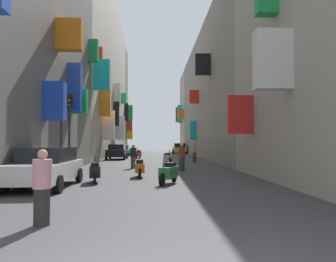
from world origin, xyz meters
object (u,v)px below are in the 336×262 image
object	(u,v)px
parked_car_white	(47,166)
parked_car_black	(117,151)
pedestrian_crossing	(133,157)
traffic_light_far_corner	(69,119)
scooter_red	(138,154)
pedestrian_mid_street	(182,157)
parked_car_yellow	(179,148)
traffic_light_near_corner	(61,112)
pedestrian_near_right	(194,152)
scooter_silver	(168,158)
scooter_orange	(140,168)
parked_car_green	(122,150)
scooter_green	(169,172)
scooter_black	(95,172)
pedestrian_near_left	(42,188)

from	to	relation	value
parked_car_white	parked_car_black	distance (m)	20.65
pedestrian_crossing	traffic_light_far_corner	bearing A→B (deg)	-137.34
parked_car_white	scooter_red	size ratio (longest dim) A/B	2.58
pedestrian_mid_street	traffic_light_far_corner	size ratio (longest dim) A/B	0.37
pedestrian_mid_street	parked_car_yellow	bearing A→B (deg)	85.93
traffic_light_far_corner	traffic_light_near_corner	bearing A→B (deg)	-87.42
pedestrian_crossing	pedestrian_near_right	bearing A→B (deg)	52.70
scooter_silver	scooter_red	size ratio (longest dim) A/B	1.01
scooter_orange	pedestrian_crossing	world-z (taller)	pedestrian_crossing
pedestrian_mid_street	parked_car_green	bearing A→B (deg)	104.55
scooter_green	pedestrian_mid_street	distance (m)	6.11
scooter_black	scooter_orange	xyz separation A→B (m)	(1.77, 2.09, -0.00)
pedestrian_mid_street	scooter_black	bearing A→B (deg)	-126.88
pedestrian_near_left	pedestrian_near_right	world-z (taller)	pedestrian_near_right
scooter_silver	traffic_light_far_corner	distance (m)	9.81
pedestrian_near_left	traffic_light_far_corner	world-z (taller)	traffic_light_far_corner
scooter_green	traffic_light_near_corner	distance (m)	6.68
scooter_black	pedestrian_crossing	world-z (taller)	pedestrian_crossing
pedestrian_mid_street	traffic_light_near_corner	xyz separation A→B (m)	(-6.24, -2.83, 2.39)
parked_car_black	scooter_red	size ratio (longest dim) A/B	2.42
parked_car_yellow	scooter_silver	world-z (taller)	parked_car_yellow
scooter_orange	pedestrian_near_right	distance (m)	12.48
parked_car_black	pedestrian_near_right	size ratio (longest dim) A/B	2.45
parked_car_black	scooter_black	world-z (taller)	parked_car_black
parked_car_yellow	scooter_red	bearing A→B (deg)	-110.57
parked_car_green	scooter_black	size ratio (longest dim) A/B	2.32
parked_car_green	scooter_red	distance (m)	5.96
parked_car_white	pedestrian_mid_street	distance (m)	8.84
scooter_orange	scooter_red	xyz separation A→B (m)	(-0.99, 19.34, 0.00)
parked_car_black	pedestrian_near_left	size ratio (longest dim) A/B	2.73
scooter_silver	scooter_green	distance (m)	12.62
scooter_green	parked_car_white	bearing A→B (deg)	-170.41
scooter_green	traffic_light_near_corner	xyz separation A→B (m)	(-5.20, 3.18, 2.73)
scooter_black	scooter_silver	bearing A→B (deg)	73.51
pedestrian_near_right	pedestrian_mid_street	bearing A→B (deg)	-101.80
parked_car_white	pedestrian_near_left	distance (m)	6.09
pedestrian_near_right	parked_car_black	bearing A→B (deg)	142.47
scooter_orange	traffic_light_near_corner	world-z (taller)	traffic_light_near_corner
scooter_black	pedestrian_crossing	size ratio (longest dim) A/B	1.21
traffic_light_near_corner	parked_car_white	bearing A→B (deg)	-81.68
parked_car_black	traffic_light_far_corner	distance (m)	14.95
scooter_orange	scooter_black	bearing A→B (deg)	-130.19
scooter_black	parked_car_green	bearing A→B (deg)	93.15
parked_car_yellow	pedestrian_near_right	distance (m)	22.20
parked_car_green	traffic_light_near_corner	size ratio (longest dim) A/B	0.92
scooter_black	pedestrian_mid_street	world-z (taller)	pedestrian_mid_street
pedestrian_crossing	traffic_light_far_corner	size ratio (longest dim) A/B	0.35
scooter_red	pedestrian_near_left	distance (m)	28.59
scooter_silver	pedestrian_mid_street	xyz separation A→B (m)	(0.52, -6.61, 0.34)
pedestrian_mid_street	scooter_silver	bearing A→B (deg)	94.53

